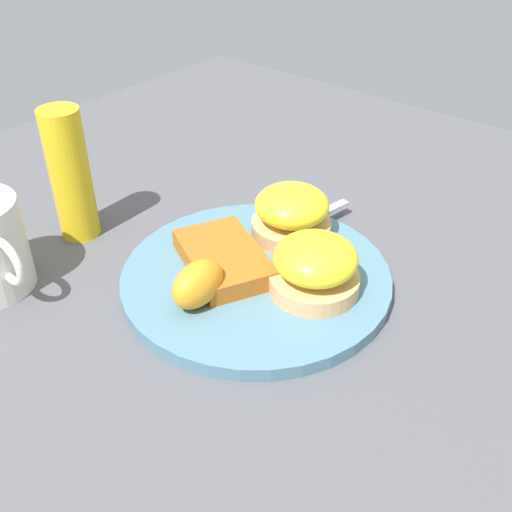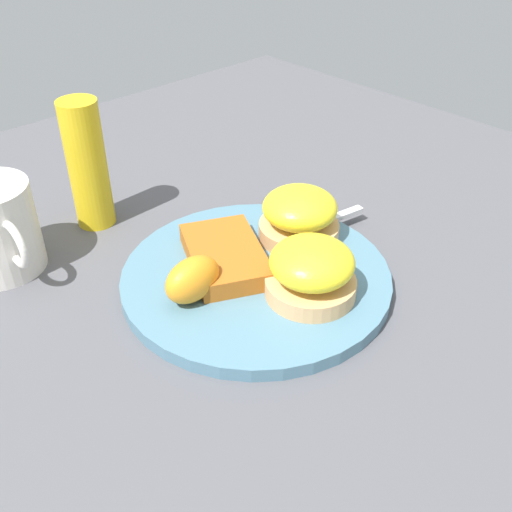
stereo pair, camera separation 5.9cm
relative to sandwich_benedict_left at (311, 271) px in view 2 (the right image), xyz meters
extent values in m
plane|color=#4C4C51|center=(-0.06, -0.01, -0.04)|extent=(1.10, 1.10, 0.00)
cylinder|color=slate|center=(-0.06, -0.01, -0.03)|extent=(0.27, 0.27, 0.01)
cylinder|color=tan|center=(0.00, 0.00, -0.02)|extent=(0.09, 0.09, 0.02)
ellipsoid|color=yellow|center=(0.00, 0.00, 0.01)|extent=(0.08, 0.08, 0.04)
cylinder|color=tan|center=(-0.08, 0.06, -0.02)|extent=(0.09, 0.09, 0.02)
ellipsoid|color=yellow|center=(-0.08, 0.06, 0.01)|extent=(0.08, 0.08, 0.04)
cube|color=#A7581A|center=(-0.09, -0.03, -0.02)|extent=(0.14, 0.12, 0.02)
ellipsoid|color=orange|center=(-0.07, -0.09, -0.01)|extent=(0.04, 0.06, 0.04)
cube|color=silver|center=(-0.08, 0.10, -0.03)|extent=(0.03, 0.12, 0.00)
cube|color=silver|center=(-0.10, -0.04, -0.03)|extent=(0.03, 0.05, 0.00)
torus|color=silver|center=(-0.22, -0.19, 0.01)|extent=(0.05, 0.01, 0.05)
cylinder|color=gold|center=(-0.28, -0.07, 0.03)|extent=(0.04, 0.04, 0.15)
camera|label=1|loc=(0.25, -0.39, 0.34)|focal=42.00mm
camera|label=2|loc=(0.29, -0.35, 0.34)|focal=42.00mm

